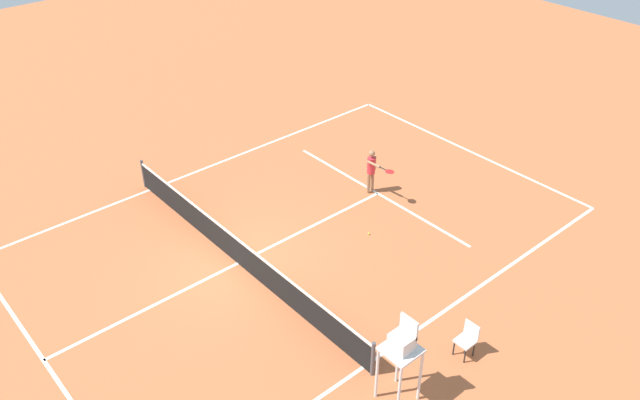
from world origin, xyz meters
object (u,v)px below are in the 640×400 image
at_px(player_serving, 372,168).
at_px(courtside_chair_mid, 467,338).
at_px(umpire_chair, 402,348).
at_px(tennis_ball, 369,234).

distance_m(player_serving, courtside_chair_mid, 7.81).
bearing_deg(player_serving, umpire_chair, 44.72).
distance_m(tennis_ball, umpire_chair, 6.64).
bearing_deg(player_serving, tennis_ball, 39.21).
bearing_deg(courtside_chair_mid, player_serving, -26.84).
bearing_deg(tennis_ball, umpire_chair, 141.53).
xyz_separation_m(player_serving, tennis_ball, (-1.74, 1.80, -0.93)).
relative_size(player_serving, umpire_chair, 0.68).
relative_size(player_serving, tennis_ball, 24.01).
height_order(tennis_ball, umpire_chair, umpire_chair).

